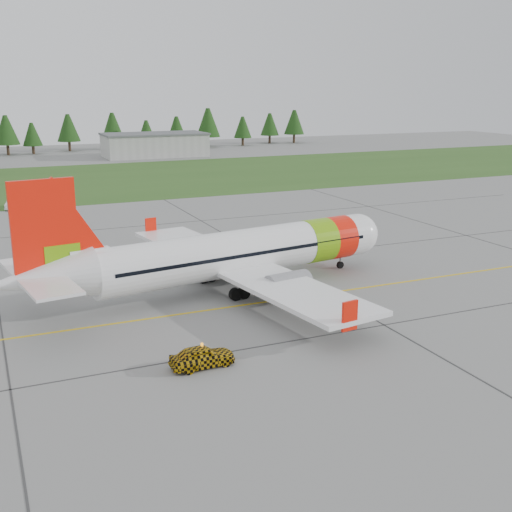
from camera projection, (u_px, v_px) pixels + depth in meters
name	position (u px, v px, depth m)	size (l,w,h in m)	color
ground	(256.00, 347.00, 41.69)	(320.00, 320.00, 0.00)	gray
aircraft	(233.00, 254.00, 53.10)	(34.05, 31.71, 10.35)	white
follow_me_car	(202.00, 336.00, 38.29)	(1.60, 1.35, 3.98)	#E1AD0C
service_van	(13.00, 192.00, 88.51)	(1.59, 1.50, 4.56)	silver
grass_strip	(71.00, 182.00, 114.26)	(320.00, 50.00, 0.03)	#30561E
taxi_guideline	(213.00, 309.00, 48.76)	(120.00, 0.25, 0.02)	gold
hangar_east	(155.00, 146.00, 155.18)	(24.00, 12.00, 5.20)	#A8A8A3
treeline	(37.00, 133.00, 162.56)	(160.00, 8.00, 10.00)	#1C3F14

